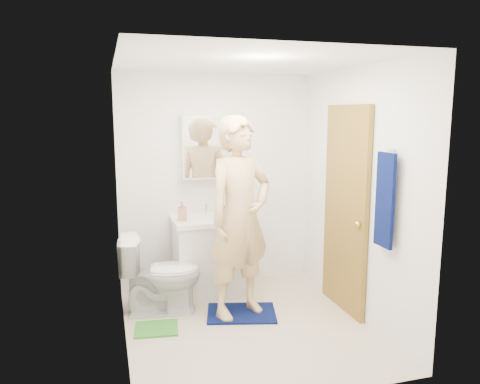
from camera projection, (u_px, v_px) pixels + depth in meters
name	position (u px, v px, depth m)	size (l,w,h in m)	color
floor	(247.00, 327.00, 4.38)	(2.20, 2.40, 0.02)	beige
ceiling	(248.00, 61.00, 3.97)	(2.20, 2.40, 0.02)	white
wall_back	(216.00, 182.00, 5.32)	(2.20, 0.02, 2.40)	white
wall_front	(302.00, 233.00, 3.03)	(2.20, 0.02, 2.40)	white
wall_left	(119.00, 207.00, 3.87)	(0.02, 2.40, 2.40)	white
wall_right	(358.00, 194.00, 4.48)	(0.02, 2.40, 2.40)	white
vanity_cabinet	(210.00, 258.00, 5.13)	(0.75, 0.55, 0.80)	white
countertop	(209.00, 220.00, 5.06)	(0.79, 0.59, 0.05)	white
sink_basin	(209.00, 219.00, 5.06)	(0.40, 0.40, 0.03)	white
faucet	(206.00, 209.00, 5.22)	(0.03, 0.03, 0.12)	silver
medicine_cabinet	(204.00, 147.00, 5.15)	(0.50, 0.12, 0.70)	white
mirror_panel	(205.00, 147.00, 5.09)	(0.46, 0.01, 0.66)	white
door	(345.00, 209.00, 4.64)	(0.05, 0.80, 2.05)	olive
door_knob	(358.00, 224.00, 4.34)	(0.07, 0.07, 0.07)	gold
towel	(385.00, 200.00, 3.91)	(0.03, 0.24, 0.80)	#07124A
towel_hook	(392.00, 150.00, 3.85)	(0.02, 0.02, 0.06)	silver
toilet	(161.00, 274.00, 4.63)	(0.44, 0.78, 0.79)	white
bath_mat	(241.00, 313.00, 4.63)	(0.67, 0.48, 0.02)	#07124A
green_rug	(157.00, 329.00, 4.30)	(0.39, 0.33, 0.02)	#3C9030
soap_dispenser	(182.00, 211.00, 4.92)	(0.09, 0.10, 0.21)	tan
toothbrush_cup	(223.00, 211.00, 5.16)	(0.13, 0.13, 0.10)	#573F8C
man	(240.00, 217.00, 4.46)	(0.70, 0.46, 1.93)	#D9B17A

